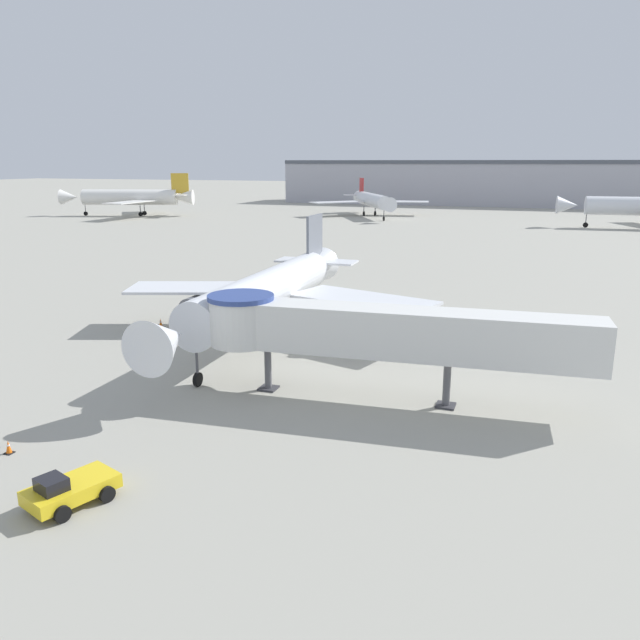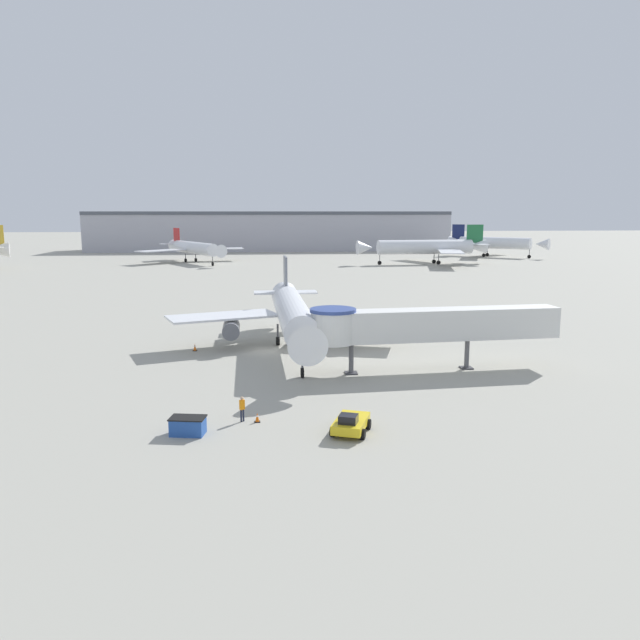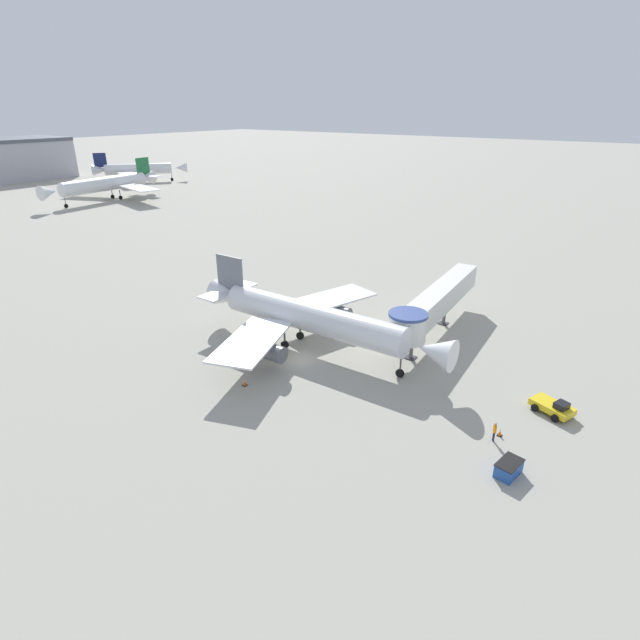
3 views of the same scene
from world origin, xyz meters
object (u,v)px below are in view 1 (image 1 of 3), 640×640
object	(u,v)px
jet_bridge	(369,330)
pushback_tug_yellow	(69,489)
background_jet_red_tail	(372,200)
background_jet_gold_tail	(133,197)
traffic_cone_port_wing	(161,323)
main_airplane	(268,292)
traffic_cone_apron_front	(9,447)

from	to	relation	value
jet_bridge	pushback_tug_yellow	size ratio (longest dim) A/B	5.74
pushback_tug_yellow	background_jet_red_tail	bearing A→B (deg)	120.21
pushback_tug_yellow	background_jet_gold_tail	bearing A→B (deg)	144.97
background_jet_red_tail	traffic_cone_port_wing	bearing A→B (deg)	-111.89
jet_bridge	background_jet_gold_tail	xyz separation A→B (m)	(-94.00, 106.60, 0.55)
main_airplane	background_jet_red_tail	distance (m)	118.17
main_airplane	background_jet_gold_tail	xyz separation A→B (m)	(-82.89, 96.42, 1.00)
jet_bridge	pushback_tug_yellow	distance (m)	18.22
traffic_cone_port_wing	pushback_tug_yellow	bearing A→B (deg)	-63.57
background_jet_red_tail	main_airplane	bearing A→B (deg)	-106.95
pushback_tug_yellow	traffic_cone_apron_front	xyz separation A→B (m)	(-6.13, 2.75, -0.36)
pushback_tug_yellow	traffic_cone_port_wing	size ratio (longest dim) A/B	5.30
traffic_cone_port_wing	main_airplane	bearing A→B (deg)	0.13
main_airplane	pushback_tug_yellow	bearing A→B (deg)	-85.75
pushback_tug_yellow	traffic_cone_apron_front	world-z (taller)	pushback_tug_yellow
jet_bridge	traffic_cone_apron_front	world-z (taller)	jet_bridge
traffic_cone_apron_front	background_jet_red_tail	bearing A→B (deg)	97.94
traffic_cone_apron_front	background_jet_gold_tail	bearing A→B (deg)	123.58
background_jet_red_tail	background_jet_gold_tail	world-z (taller)	background_jet_gold_tail
pushback_tug_yellow	background_jet_gold_tail	distance (m)	149.30
traffic_cone_apron_front	traffic_cone_port_wing	size ratio (longest dim) A/B	0.89
main_airplane	background_jet_gold_tail	world-z (taller)	background_jet_gold_tail
main_airplane	background_jet_red_tail	world-z (taller)	background_jet_red_tail
background_jet_gold_tail	pushback_tug_yellow	bearing A→B (deg)	16.35
pushback_tug_yellow	main_airplane	bearing A→B (deg)	115.79
traffic_cone_apron_front	traffic_cone_port_wing	distance (m)	24.08
background_jet_red_tail	background_jet_gold_tail	distance (m)	63.09
main_airplane	jet_bridge	world-z (taller)	main_airplane
background_jet_red_tail	jet_bridge	bearing A→B (deg)	-103.03
jet_bridge	background_jet_red_tail	size ratio (longest dim) A/B	0.70
main_airplane	background_jet_gold_tail	size ratio (longest dim) A/B	0.90
traffic_cone_apron_front	pushback_tug_yellow	bearing A→B (deg)	-24.20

